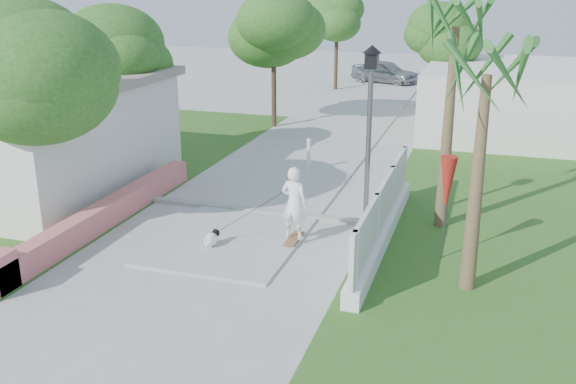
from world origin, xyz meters
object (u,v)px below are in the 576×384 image
at_px(patio_umbrella, 447,185).
at_px(skateboarder, 263,209).
at_px(bollard, 309,154).
at_px(parked_car, 385,72).
at_px(dog, 212,239).
at_px(street_lamp, 369,134).

relative_size(patio_umbrella, skateboarder, 1.14).
bearing_deg(bollard, patio_umbrella, -50.09).
bearing_deg(patio_umbrella, skateboarder, -174.92).
distance_m(skateboarder, parked_car, 24.87).
relative_size(bollard, dog, 1.80).
bearing_deg(patio_umbrella, dog, -168.53).
height_order(skateboarder, parked_car, skateboarder).
height_order(street_lamp, skateboarder, street_lamp).
xyz_separation_m(bollard, dog, (-0.43, -6.52, -0.36)).
bearing_deg(dog, parked_car, 99.37).
height_order(patio_umbrella, skateboarder, patio_umbrella).
height_order(dog, parked_car, parked_car).
relative_size(street_lamp, skateboarder, 2.19).
xyz_separation_m(street_lamp, dog, (-3.13, -2.02, -2.20)).
distance_m(patio_umbrella, skateboarder, 4.13).
bearing_deg(bollard, street_lamp, -59.04).
xyz_separation_m(bollard, parked_car, (-0.77, 18.98, 0.09)).
xyz_separation_m(street_lamp, skateboarder, (-2.12, -1.36, -1.61)).
bearing_deg(parked_car, dog, -158.22).
height_order(patio_umbrella, parked_car, patio_umbrella).
relative_size(street_lamp, parked_car, 1.12).
bearing_deg(skateboarder, bollard, -75.65).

